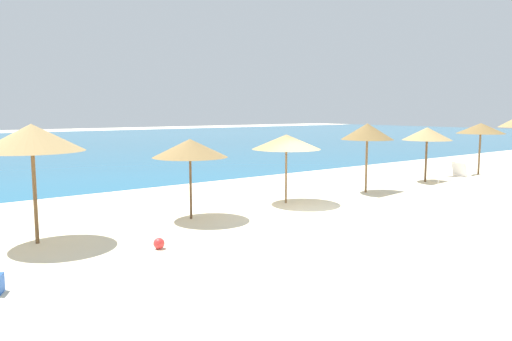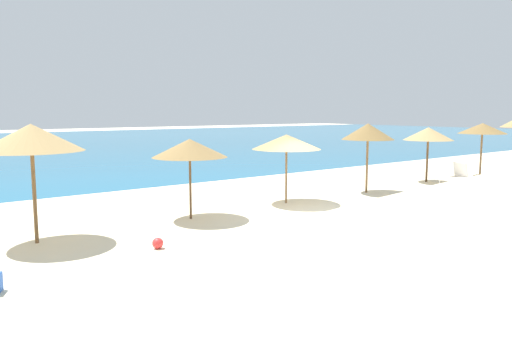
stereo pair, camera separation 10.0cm
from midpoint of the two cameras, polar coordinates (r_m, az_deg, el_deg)
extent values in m
plane|color=beige|center=(15.79, 7.09, -4.89)|extent=(160.00, 160.00, 0.00)
cube|color=#1E6B93|center=(50.44, -24.88, 2.69)|extent=(160.00, 60.56, 0.01)
cylinder|color=brown|center=(13.01, -24.41, -2.60)|extent=(0.09, 0.09, 2.43)
cone|color=tan|center=(12.86, -24.72, 3.54)|extent=(2.46, 2.46, 0.66)
cylinder|color=brown|center=(14.70, -7.54, -1.78)|extent=(0.07, 0.07, 2.02)
cone|color=olive|center=(14.57, -7.61, 2.63)|extent=(2.25, 2.25, 0.55)
cylinder|color=brown|center=(17.08, 3.74, -0.43)|extent=(0.07, 0.07, 2.06)
cone|color=tan|center=(16.97, 3.77, 3.38)|extent=(2.41, 2.41, 0.51)
cylinder|color=brown|center=(19.78, 13.06, 0.72)|extent=(0.09, 0.09, 2.27)
cone|color=olive|center=(19.68, 13.17, 4.49)|extent=(2.07, 2.07, 0.64)
cylinder|color=brown|center=(23.49, 19.60, 1.22)|extent=(0.10, 0.10, 2.07)
cone|color=tan|center=(23.41, 19.72, 4.09)|extent=(2.21, 2.21, 0.58)
cylinder|color=brown|center=(26.71, 25.04, 1.84)|extent=(0.09, 0.09, 2.27)
cone|color=olive|center=(26.64, 25.18, 4.50)|extent=(2.31, 2.31, 0.52)
cube|color=white|center=(22.43, 22.21, -0.90)|extent=(1.28, 0.66, 0.07)
cube|color=white|center=(22.89, 23.04, 0.09)|extent=(0.28, 0.64, 0.68)
cylinder|color=silver|center=(22.15, 20.86, -1.44)|extent=(0.04, 0.04, 0.32)
cylinder|color=silver|center=(21.86, 22.04, -1.60)|extent=(0.04, 0.04, 0.32)
cylinder|color=silver|center=(23.05, 22.33, -1.19)|extent=(0.04, 0.04, 0.32)
cylinder|color=silver|center=(22.78, 23.48, -1.34)|extent=(0.04, 0.04, 0.32)
sphere|color=red|center=(11.81, -11.24, -8.38)|extent=(0.27, 0.27, 0.27)
camera|label=1|loc=(0.05, -89.82, 0.02)|focal=34.02mm
camera|label=2|loc=(0.05, 90.18, -0.02)|focal=34.02mm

